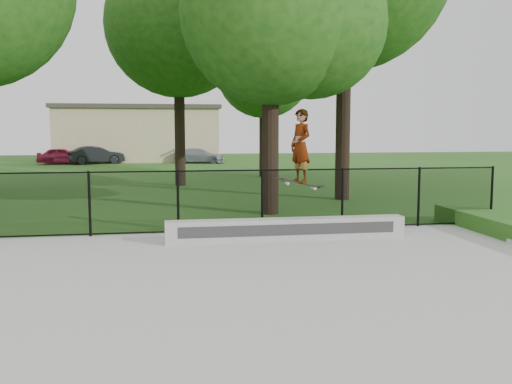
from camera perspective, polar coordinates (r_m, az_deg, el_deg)
ground at (r=7.84m, az=-6.26°, el=-12.38°), size 100.00×100.00×0.00m
concrete_slab at (r=7.83m, az=-6.26°, el=-12.17°), size 14.00×12.00×0.06m
grind_ledge at (r=12.62m, az=3.11°, el=-3.74°), size 5.33×0.40×0.48m
car_a at (r=42.72m, az=-18.81°, el=3.43°), size 3.52×1.67×1.17m
car_b at (r=42.37m, az=-15.70°, el=3.58°), size 3.75×2.44×1.27m
car_c at (r=41.97m, az=-5.71°, el=3.62°), size 3.63×2.24×1.06m
skater_airborne at (r=12.36m, az=4.49°, el=4.47°), size 0.82×0.68×1.76m
chainlink_fence at (r=13.43m, az=-7.80°, el=-0.98°), size 16.06×0.06×1.50m
tree_row at (r=21.71m, az=-6.68°, el=17.89°), size 20.94×18.12×11.83m
distant_building at (r=45.44m, az=-11.71°, el=5.79°), size 12.40×6.40×4.30m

